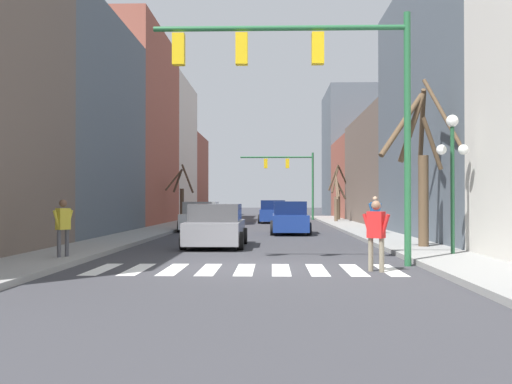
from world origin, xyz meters
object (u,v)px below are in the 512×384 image
Objects in this scene: car_parked_right_near at (273,212)px; street_tree_left_far at (337,200)px; traffic_signal_far at (291,171)px; pedestrian_on_right_sidewalk at (63,223)px; street_tree_right_far at (338,195)px; car_parked_left_mid at (290,219)px; pedestrian_crossing_street at (376,230)px; street_tree_left_near at (182,196)px; car_driving_toward_lane at (216,227)px; street_lamp_right_corner at (452,155)px; car_parked_right_mid at (201,217)px; street_tree_left_mid at (421,164)px; pedestrian_on_left_sidewalk at (375,211)px; traffic_signal_near at (314,78)px.

street_tree_left_far is at bearing -92.54° from car_parked_right_near.
traffic_signal_far is 4.01× the size of pedestrian_on_right_sidewalk.
street_tree_right_far is at bearing -45.84° from traffic_signal_far.
car_parked_left_mid is 18.59m from street_tree_right_far.
street_tree_left_near is (-8.73, 26.23, 0.97)m from pedestrian_crossing_street.
car_parked_right_near is 23.17m from car_driving_toward_lane.
street_lamp_right_corner is 2.56× the size of pedestrian_on_right_sidewalk.
street_tree_right_far is at bearing -56.37° from car_parked_right_near.
street_tree_left_mid is (9.09, -12.59, 2.22)m from car_parked_right_mid.
street_lamp_right_corner is 0.87× the size of car_driving_toward_lane.
traffic_signal_far is 3.65× the size of pedestrian_on_left_sidewalk.
traffic_signal_far reaches higher than street_tree_left_far.
car_parked_right_mid is at bearing 121.16° from street_lamp_right_corner.
pedestrian_crossing_street reaches higher than car_parked_left_mid.
street_tree_left_near is at bearing -33.38° from pedestrian_crossing_street.
traffic_signal_far is (0.58, 36.72, -0.70)m from traffic_signal_near.
street_tree_right_far is (3.67, -3.78, -2.11)m from traffic_signal_far.
car_driving_toward_lane is at bearing 149.80° from street_lamp_right_corner.
street_tree_left_mid reaches higher than street_tree_left_near.
traffic_signal_near is 1.52× the size of street_tree_right_far.
traffic_signal_far reaches higher than car_parked_right_near.
traffic_signal_far is 1.54× the size of car_parked_right_near.
car_parked_right_mid is at bearing -73.40° from street_tree_left_near.
street_tree_left_mid is (7.22, -1.51, 2.24)m from car_driving_toward_lane.
car_parked_right_mid is 7.96m from street_tree_left_near.
car_parked_right_near is at bearing -47.20° from pedestrian_crossing_street.
street_tree_left_mid is at bearing -83.86° from traffic_signal_far.
pedestrian_crossing_street is 27.66m from street_tree_left_near.
traffic_signal_far reaches higher than car_driving_toward_lane.
traffic_signal_near is 1.06× the size of traffic_signal_far.
traffic_signal_near reaches higher than pedestrian_on_right_sidewalk.
street_lamp_right_corner reaches higher than pedestrian_crossing_street.
traffic_signal_near is 29.62m from street_tree_left_far.
car_parked_left_mid is (-0.21, 14.95, -4.20)m from traffic_signal_near.
traffic_signal_near is 3.87× the size of pedestrian_on_left_sidewalk.
traffic_signal_far is at bearing -109.05° from pedestrian_on_left_sidewalk.
pedestrian_crossing_street is at bearing -88.76° from traffic_signal_far.
car_parked_right_near is (-1.64, -7.31, -3.48)m from traffic_signal_far.
street_tree_left_near reaches higher than pedestrian_on_right_sidewalk.
car_parked_right_near reaches higher than car_driving_toward_lane.
street_tree_left_mid is at bearing -60.60° from street_tree_left_near.
pedestrian_on_left_sidewalk is 16.13m from pedestrian_on_right_sidewalk.
street_lamp_right_corner is 8.92m from car_driving_toward_lane.
pedestrian_crossing_street is 0.51× the size of street_tree_left_far.
pedestrian_crossing_street is at bearing -113.11° from street_tree_left_mid.
pedestrian_on_right_sidewalk reaches higher than car_parked_left_mid.
car_parked_right_mid is at bearing -32.66° from pedestrian_crossing_street.
pedestrian_on_left_sidewalk reaches higher than car_parked_left_mid.
traffic_signal_far is at bearing -161.53° from pedestrian_on_right_sidewalk.
car_parked_right_mid is 14.76m from street_tree_left_far.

